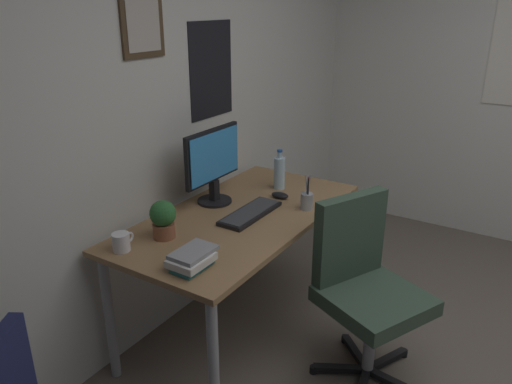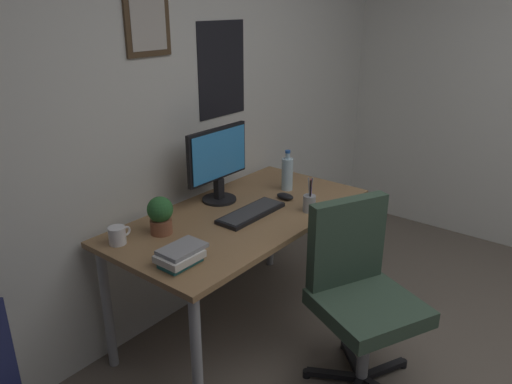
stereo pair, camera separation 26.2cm
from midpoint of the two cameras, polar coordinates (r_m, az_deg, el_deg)
The scene contains 11 objects.
wall_back at distance 2.87m, azimuth -12.27°, elevation 9.91°, with size 4.40×0.10×2.60m.
desk at distance 2.76m, azimuth -4.48°, elevation -4.05°, with size 1.52×0.77×0.74m.
office_chair at distance 2.54m, azimuth 9.44°, elevation -10.22°, with size 0.61×0.61×0.95m.
monitor at distance 2.82m, azimuth -7.63°, elevation 3.31°, with size 0.46×0.20×0.43m.
keyboard at distance 2.71m, azimuth -3.37°, elevation -2.46°, with size 0.43×0.15×0.03m.
computer_mouse at distance 2.93m, azimuth 0.23°, elevation -0.43°, with size 0.06×0.11×0.04m.
water_bottle at distance 3.05m, azimuth 0.28°, elevation 2.23°, with size 0.07×0.07×0.25m.
coffee_mug_near at distance 2.44m, azimuth -18.27°, elevation -5.56°, with size 0.12×0.08×0.09m.
potted_plant at distance 2.48m, azimuth -13.67°, elevation -3.02°, with size 0.13×0.13×0.19m.
pen_cup at distance 2.76m, azimuth 3.20°, elevation -1.01°, with size 0.07×0.07×0.20m.
book_stack_left at distance 2.21m, azimuth -10.79°, elevation -7.72°, with size 0.22×0.15×0.08m.
Camera 1 is at (-2.08, 0.27, 1.84)m, focal length 34.69 mm.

